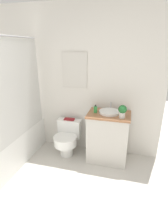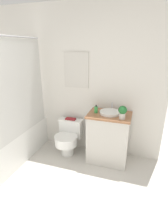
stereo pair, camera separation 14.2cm
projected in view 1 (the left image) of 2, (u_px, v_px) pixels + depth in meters
The scene contains 8 objects.
wall_back at pixel (67, 82), 3.06m from camera, with size 3.27×0.07×2.50m.
shower_area at pixel (6, 146), 2.87m from camera, with size 0.64×1.53×1.98m.
toilet at pixel (67, 138), 3.11m from camera, with size 0.43×0.52×0.61m.
vanity at pixel (108, 137), 2.91m from camera, with size 0.67×0.48×0.85m.
sink at pixel (109, 112), 2.77m from camera, with size 0.32×0.36×0.13m.
soap_bottle at pixel (95, 109), 2.79m from camera, with size 0.06×0.06×0.13m.
potted_plant at pixel (122, 111), 2.55m from camera, with size 0.12×0.12×0.20m.
book_on_tank at pixel (69, 119), 3.13m from camera, with size 0.18×0.09×0.02m.
Camera 1 is at (1.07, -0.59, 1.84)m, focal length 28.00 mm.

